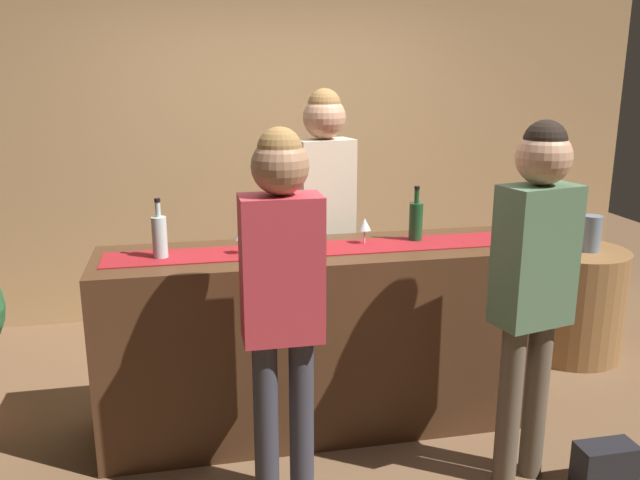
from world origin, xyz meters
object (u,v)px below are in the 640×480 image
at_px(wine_glass_far_end, 288,228).
at_px(round_side_table, 573,302).
at_px(customer_sipping, 534,268).
at_px(wine_bottle_clear, 160,236).
at_px(handbag, 605,466).
at_px(customer_browsing, 282,282).
at_px(vase_on_side_table, 591,233).
at_px(wine_glass_mid_counter, 241,234).
at_px(wine_glass_near_customer, 365,225).
at_px(bartender, 324,202).
at_px(wine_bottle_green, 416,221).

relative_size(wine_glass_far_end, round_side_table, 0.19).
bearing_deg(round_side_table, customer_sipping, -130.14).
bearing_deg(wine_bottle_clear, handbag, -22.98).
bearing_deg(wine_bottle_clear, customer_sipping, -23.00).
height_order(wine_bottle_clear, customer_browsing, customer_browsing).
xyz_separation_m(customer_sipping, vase_on_side_table, (1.11, 1.22, -0.20)).
distance_m(wine_glass_mid_counter, round_side_table, 2.48).
bearing_deg(handbag, wine_glass_near_customer, 136.25).
height_order(bartender, handbag, bartender).
height_order(wine_bottle_clear, wine_glass_mid_counter, wine_bottle_clear).
distance_m(customer_sipping, handbag, 1.03).
distance_m(wine_glass_mid_counter, handbag, 2.06).
bearing_deg(wine_glass_near_customer, customer_sipping, -52.34).
distance_m(vase_on_side_table, handbag, 1.73).
xyz_separation_m(wine_glass_mid_counter, customer_sipping, (1.24, -0.68, -0.05)).
relative_size(wine_glass_far_end, vase_on_side_table, 0.60).
xyz_separation_m(wine_glass_near_customer, customer_browsing, (-0.55, -0.68, -0.06)).
distance_m(wine_glass_near_customer, wine_glass_mid_counter, 0.67).
bearing_deg(wine_glass_far_end, vase_on_side_table, 12.09).
bearing_deg(wine_glass_near_customer, bartender, 101.15).
height_order(bartender, customer_sipping, bartender).
height_order(wine_bottle_green, bartender, bartender).
height_order(wine_glass_mid_counter, wine_glass_far_end, same).
height_order(wine_glass_near_customer, customer_sipping, customer_sipping).
bearing_deg(wine_glass_far_end, wine_glass_mid_counter, -160.56).
distance_m(customer_browsing, handbag, 1.77).
bearing_deg(bartender, wine_bottle_green, 117.03).
distance_m(bartender, vase_on_side_table, 1.82).
xyz_separation_m(wine_glass_far_end, customer_browsing, (-0.14, -0.70, -0.06)).
bearing_deg(wine_glass_mid_counter, round_side_table, 14.17).
bearing_deg(wine_glass_far_end, customer_browsing, -101.31).
height_order(bartender, round_side_table, bartender).
relative_size(wine_glass_mid_counter, customer_sipping, 0.08).
bearing_deg(wine_bottle_green, round_side_table, 20.33).
bearing_deg(wine_bottle_clear, vase_on_side_table, 10.75).
xyz_separation_m(customer_sipping, customer_browsing, (-1.12, 0.07, -0.01)).
height_order(wine_glass_mid_counter, customer_sipping, customer_sipping).
bearing_deg(vase_on_side_table, wine_bottle_green, -161.91).
distance_m(round_side_table, vase_on_side_table, 0.49).
distance_m(wine_bottle_clear, round_side_table, 2.85).
distance_m(wine_bottle_clear, customer_sipping, 1.78).
relative_size(wine_glass_mid_counter, customer_browsing, 0.08).
height_order(wine_glass_mid_counter, handbag, wine_glass_mid_counter).
bearing_deg(wine_glass_near_customer, wine_bottle_green, 3.18).
bearing_deg(handbag, customer_browsing, 171.50).
xyz_separation_m(wine_glass_far_end, handbag, (1.35, -0.92, -1.00)).
bearing_deg(handbag, round_side_table, 63.72).
distance_m(wine_glass_mid_counter, customer_sipping, 1.41).
bearing_deg(customer_browsing, customer_sipping, -3.43).
bearing_deg(wine_glass_mid_counter, wine_bottle_green, 4.96).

